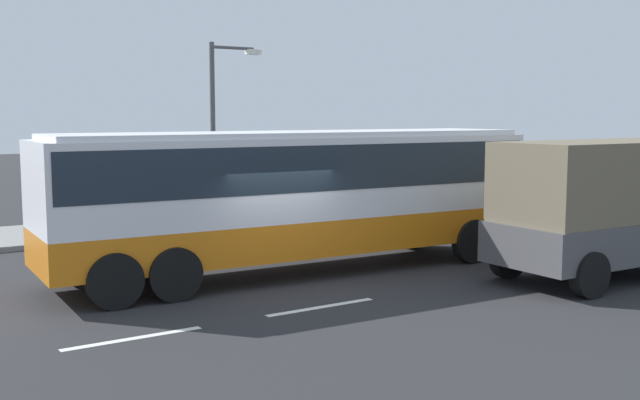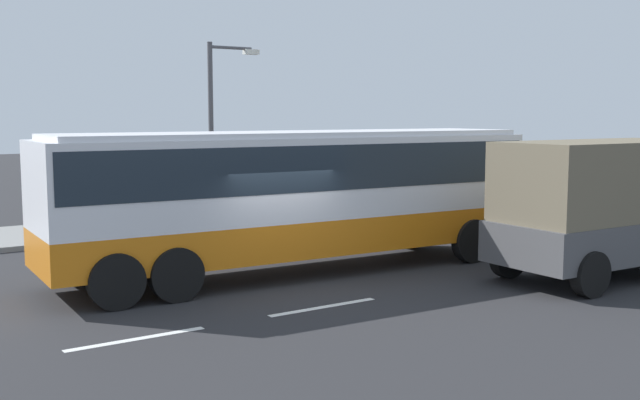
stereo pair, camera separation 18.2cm
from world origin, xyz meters
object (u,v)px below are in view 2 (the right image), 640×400
(pedestrian_near_curb, at_px, (280,190))
(pedestrian_at_crossing, at_px, (315,186))
(coach_bus, at_px, (298,185))
(street_lamp, at_px, (217,119))
(cargo_truck, at_px, (630,202))

(pedestrian_near_curb, relative_size, pedestrian_at_crossing, 1.13)
(coach_bus, distance_m, pedestrian_at_crossing, 10.51)
(street_lamp, bearing_deg, pedestrian_near_curb, 2.58)
(coach_bus, bearing_deg, pedestrian_near_curb, 65.19)
(cargo_truck, relative_size, pedestrian_at_crossing, 5.01)
(street_lamp, bearing_deg, cargo_truck, -66.02)
(pedestrian_near_curb, height_order, pedestrian_at_crossing, pedestrian_near_curb)
(pedestrian_near_curb, relative_size, street_lamp, 0.30)
(pedestrian_at_crossing, xyz_separation_m, street_lamp, (-4.77, -1.54, 2.51))
(coach_bus, relative_size, pedestrian_near_curb, 6.81)
(cargo_truck, xyz_separation_m, pedestrian_near_curb, (-2.68, 11.44, -0.51))
(cargo_truck, relative_size, street_lamp, 1.34)
(cargo_truck, bearing_deg, coach_bus, 146.99)
(cargo_truck, distance_m, pedestrian_near_curb, 11.76)
(street_lamp, bearing_deg, coach_bus, -100.94)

